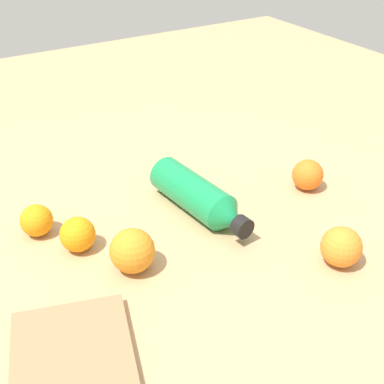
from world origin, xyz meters
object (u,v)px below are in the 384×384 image
cutting_board (74,370)px  orange_3 (37,220)px  water_bottle (199,197)px  orange_2 (341,247)px  orange_0 (308,175)px  orange_1 (78,234)px  orange_4 (132,251)px

cutting_board → orange_3: bearing=7.1°
water_bottle → orange_3: 0.32m
orange_2 → orange_3: (0.36, 0.43, -0.01)m
water_bottle → orange_0: bearing=74.8°
water_bottle → orange_3: water_bottle is taller
orange_2 → cutting_board: size_ratio=0.29×
orange_1 → cutting_board: size_ratio=0.26×
orange_2 → orange_4: bearing=61.0°
orange_1 → cutting_board: bearing=157.5°
orange_2 → water_bottle: bearing=25.7°
water_bottle → orange_1: bearing=-99.4°
orange_2 → orange_4: orange_4 is taller
orange_0 → cutting_board: 0.65m
water_bottle → orange_1: (0.02, 0.25, -0.01)m
orange_2 → orange_3: bearing=49.6°
orange_0 → orange_1: orange_0 is taller
orange_1 → orange_4: (-0.10, -0.06, 0.01)m
orange_1 → orange_3: size_ratio=1.05×
orange_1 → orange_4: orange_4 is taller
water_bottle → cutting_board: size_ratio=1.07×
water_bottle → orange_1: size_ratio=4.09×
orange_4 → orange_1: bearing=30.6°
water_bottle → orange_0: (-0.04, -0.25, -0.00)m
water_bottle → cutting_board: water_bottle is taller
orange_3 → cutting_board: size_ratio=0.25×
orange_1 → orange_0: bearing=-96.4°
orange_1 → orange_2: (-0.28, -0.38, 0.00)m
orange_3 → cutting_board: (-0.35, 0.06, -0.02)m
orange_3 → orange_4: orange_4 is taller
orange_0 → orange_1: bearing=83.6°
orange_3 → orange_4: 0.22m
orange_3 → cutting_board: orange_3 is taller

